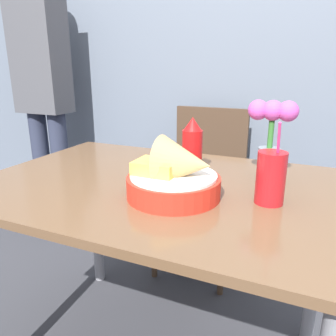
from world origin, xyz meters
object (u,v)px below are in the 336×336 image
Objects in this scene: chair_far_window at (205,175)px; drink_cup at (271,179)px; person_standing at (43,87)px; food_basket at (177,176)px; ketchup_bottle at (192,146)px; flower_vase at (271,134)px.

chair_far_window is 3.89× the size of drink_cup.
food_basket is at bearing -33.07° from person_standing.
food_basket is 0.16× the size of person_standing.
chair_far_window is at bearing 3.24° from person_standing.
drink_cup is (0.28, -0.17, -0.03)m from ketchup_bottle.
person_standing reaches higher than food_basket.
chair_far_window is 0.90m from food_basket.
chair_far_window is at bearing 101.59° from food_basket.
person_standing is at bearing 153.51° from drink_cup.
drink_cup is 1.62m from person_standing.
person_standing reaches higher than drink_cup.
person_standing reaches higher than ketchup_bottle.
drink_cup reaches higher than ketchup_bottle.
food_basket is at bearing -133.40° from flower_vase.
ketchup_bottle is 0.26m from flower_vase.
ketchup_bottle is at bearing 99.20° from food_basket.
flower_vase is 1.52m from person_standing.
food_basket is 0.25m from drink_cup.
drink_cup is at bearing -80.41° from flower_vase.
ketchup_bottle is 0.33m from drink_cup.
chair_far_window is 0.82m from flower_vase.
food_basket is 1.17× the size of drink_cup.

